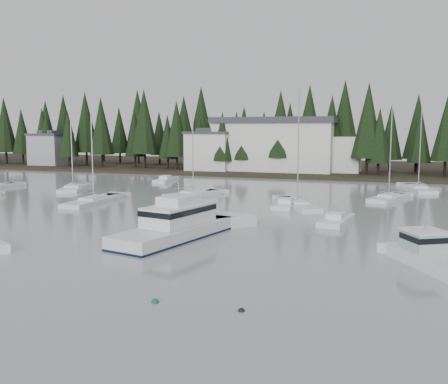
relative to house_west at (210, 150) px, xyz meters
The scene contains 18 objects.
far_shore_land 25.88m from the house_west, 45.00° to the left, with size 240.00×54.00×1.00m, color black.
conifer_treeline 19.87m from the house_west, 21.25° to the left, with size 200.00×22.00×20.00m, color black, non-canonical shape.
house_west is the anchor object (origin of this frame).
house_far_west 42.05m from the house_west, behind, with size 8.48×7.42×8.25m.
harbor_inn 15.45m from the house_west, 12.52° to the left, with size 29.50×11.50×10.90m.
cabin_cruiser_center 63.98m from the house_west, 71.41° to the right, with size 6.41×13.02×5.37m.
lobster_boat_teal 74.66m from the house_west, 57.66° to the right, with size 6.37×8.08×4.33m.
sailboat_0 36.67m from the house_west, 102.90° to the right, with size 6.26×9.21×14.83m.
sailboat_2 37.70m from the house_west, 72.40° to the right, with size 6.00×9.08×12.67m.
sailboat_5 48.35m from the house_west, 56.72° to the right, with size 7.32×10.60×13.99m.
sailboat_6 47.87m from the house_west, 40.37° to the right, with size 5.18×8.76×12.67m.
sailboat_8 45.87m from the house_west, 87.12° to the right, with size 3.41×10.87×11.98m.
sailboat_9 44.58m from the house_west, 25.10° to the right, with size 5.08×10.64×12.51m.
runabout_1 59.11m from the house_west, 57.18° to the right, with size 2.88×6.20×1.42m.
runabout_3 20.30m from the house_west, 92.04° to the right, with size 2.94×7.05×1.42m.
runabout_4 48.43m from the house_west, 58.38° to the right, with size 2.23×5.93×1.42m.
mooring_buoy_green 79.44m from the house_west, 70.94° to the right, with size 0.42×0.42×0.42m, color #145933.
mooring_buoy_dark 80.76m from the house_west, 67.79° to the right, with size 0.35×0.35×0.35m, color black.
Camera 1 is at (19.58, -18.18, 8.87)m, focal length 40.00 mm.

